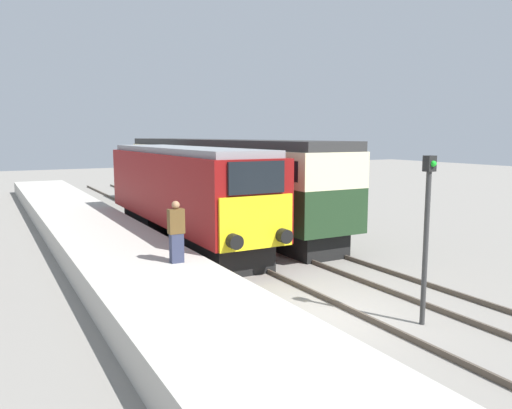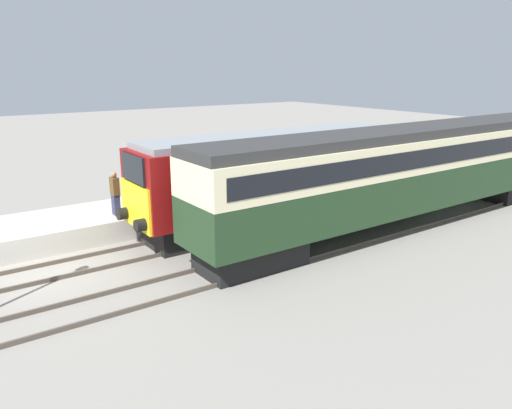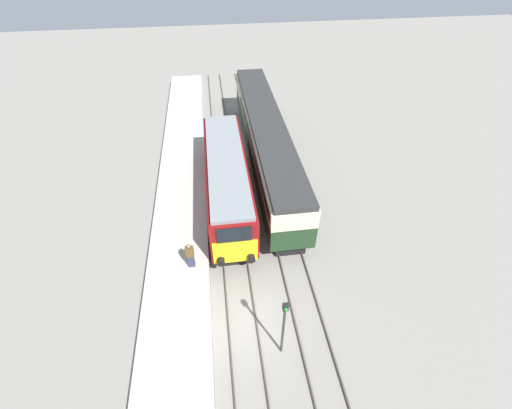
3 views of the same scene
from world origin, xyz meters
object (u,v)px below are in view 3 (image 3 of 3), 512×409
passenger_carriage (266,137)px  person_on_platform (190,255)px  locomotive (227,180)px  signal_post (284,325)px

passenger_carriage → person_on_platform: 12.23m
locomotive → passenger_carriage: (3.40, 4.64, 0.38)m
signal_post → person_on_platform: bearing=129.2°
locomotive → person_on_platform: locomotive is taller
locomotive → person_on_platform: (-2.49, -6.04, -0.45)m
locomotive → signal_post: bearing=-81.3°
passenger_carriage → locomotive: bearing=-126.2°
locomotive → passenger_carriage: passenger_carriage is taller
signal_post → locomotive: bearing=98.7°
locomotive → signal_post: size_ratio=3.23×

